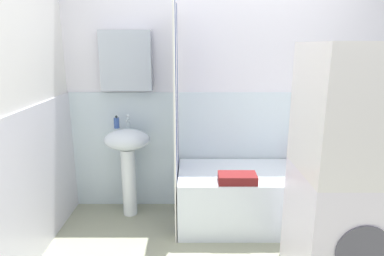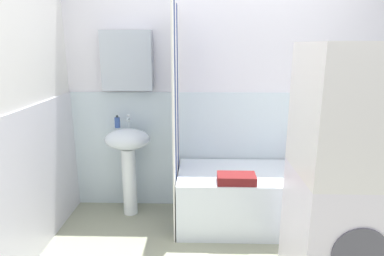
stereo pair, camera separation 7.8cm
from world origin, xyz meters
TOP-DOWN VIEW (x-y plane):
  - wall_back_tiled at (-0.06, 1.26)m, footprint 3.60×0.18m
  - wall_left_tiled at (-1.57, 0.34)m, footprint 0.07×1.81m
  - sink at (-0.94, 1.03)m, footprint 0.44×0.34m
  - faucet at (-0.94, 1.11)m, footprint 0.03×0.12m
  - soap_dispenser at (-1.04, 1.08)m, footprint 0.05×0.05m
  - bathtub at (0.30, 0.87)m, footprint 1.48×0.70m
  - shower_curtain at (-0.46, 0.87)m, footprint 0.01×0.70m
  - shampoo_bottle at (0.93, 1.15)m, footprint 0.07×0.07m
  - body_wash_bottle at (0.81, 1.12)m, footprint 0.07×0.07m
  - lotion_bottle at (0.73, 1.17)m, footprint 0.06×0.06m
  - towel_folded at (0.07, 0.62)m, footprint 0.32×0.18m
  - washer_dryer_stack at (0.71, 0.05)m, footprint 0.62×0.64m

SIDE VIEW (x-z plane):
  - bathtub at x=0.30m, z-range 0.00..0.52m
  - towel_folded at x=0.07m, z-range 0.52..0.59m
  - body_wash_bottle at x=0.81m, z-range 0.51..0.68m
  - lotion_bottle at x=0.73m, z-range 0.51..0.70m
  - shampoo_bottle at x=0.93m, z-range 0.51..0.71m
  - sink at x=-0.94m, z-range 0.20..1.08m
  - washer_dryer_stack at x=0.71m, z-range 0.00..1.67m
  - soap_dispenser at x=-1.04m, z-range 0.87..0.99m
  - faucet at x=-0.94m, z-range 0.88..1.00m
  - shower_curtain at x=-0.46m, z-range 0.00..2.00m
  - wall_left_tiled at x=-1.57m, z-range -0.08..2.32m
  - wall_back_tiled at x=-0.06m, z-range -0.06..2.34m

